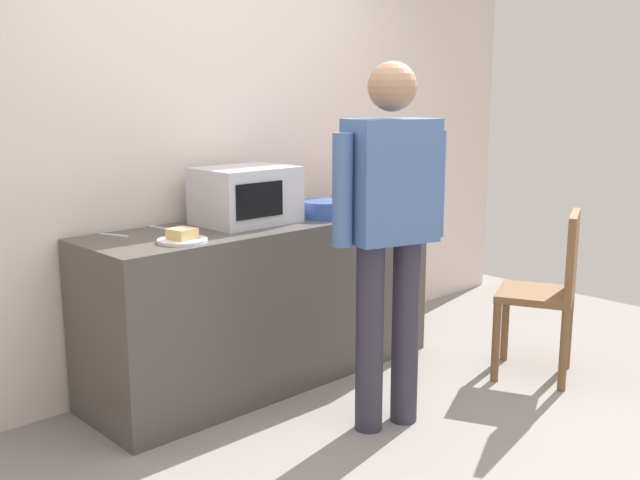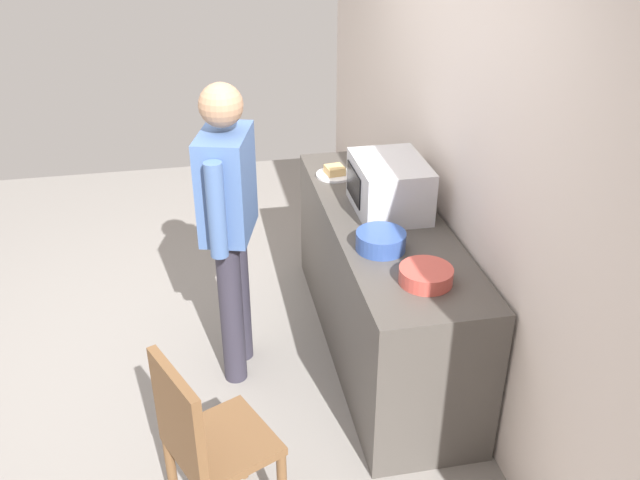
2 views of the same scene
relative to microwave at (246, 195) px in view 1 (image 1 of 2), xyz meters
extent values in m
plane|color=gray|center=(-0.01, -1.26, -1.04)|extent=(6.00, 6.00, 0.00)
cube|color=silver|center=(-0.01, 0.34, 0.26)|extent=(5.40, 0.10, 2.60)
cube|color=#4C4742|center=(0.09, -0.04, -0.59)|extent=(2.03, 0.62, 0.89)
cube|color=silver|center=(0.00, 0.00, 0.00)|extent=(0.50, 0.38, 0.30)
cube|color=black|center=(-0.06, -0.19, 0.00)|extent=(0.30, 0.01, 0.18)
cylinder|color=white|center=(-0.53, -0.20, -0.14)|extent=(0.23, 0.23, 0.01)
cube|color=#E4B873|center=(-0.53, -0.20, -0.11)|extent=(0.13, 0.13, 0.05)
cylinder|color=#C64C42|center=(0.77, -0.04, -0.11)|extent=(0.26, 0.26, 0.08)
cylinder|color=#33519E|center=(0.42, -0.16, -0.10)|extent=(0.26, 0.26, 0.09)
cube|color=silver|center=(-0.43, 0.18, -0.15)|extent=(0.04, 0.17, 0.01)
cube|color=silver|center=(-0.69, 0.16, -0.15)|extent=(0.07, 0.17, 0.01)
cylinder|color=#312E3C|center=(0.22, -0.94, -0.58)|extent=(0.13, 0.13, 0.90)
cylinder|color=#312E3C|center=(0.03, -0.88, -0.58)|extent=(0.13, 0.13, 0.90)
cube|color=#47669E|center=(0.12, -0.91, 0.15)|extent=(0.45, 0.34, 0.56)
cylinder|color=#47669E|center=(0.36, -0.98, 0.12)|extent=(0.09, 0.09, 0.50)
cylinder|color=#47669E|center=(-0.12, -0.84, 0.12)|extent=(0.09, 0.09, 0.50)
sphere|color=#A37A5B|center=(0.12, -0.91, 0.56)|extent=(0.22, 0.22, 0.22)
cylinder|color=brown|center=(1.29, -0.81, -0.81)|extent=(0.04, 0.04, 0.45)
cylinder|color=brown|center=(0.97, -0.96, -0.81)|extent=(0.04, 0.04, 0.45)
cylinder|color=brown|center=(1.44, -1.14, -0.81)|extent=(0.04, 0.04, 0.45)
cylinder|color=brown|center=(1.11, -1.29, -0.81)|extent=(0.04, 0.04, 0.45)
cube|color=brown|center=(1.20, -1.05, -0.57)|extent=(0.53, 0.53, 0.04)
cube|color=brown|center=(1.28, -1.21, -0.32)|extent=(0.38, 0.20, 0.45)
camera|label=1|loc=(-2.39, -3.09, 0.54)|focal=41.33mm
camera|label=2|loc=(3.38, -1.05, 1.60)|focal=38.70mm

